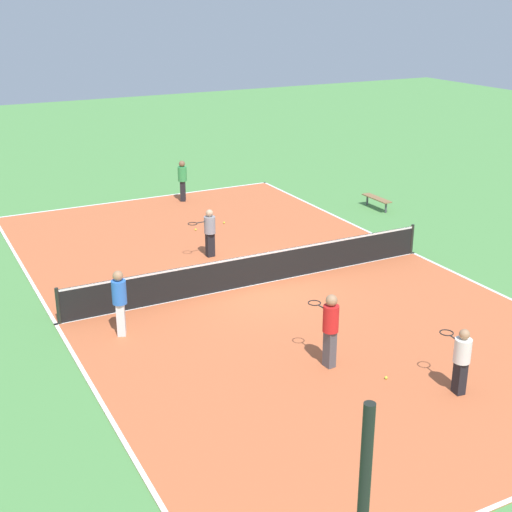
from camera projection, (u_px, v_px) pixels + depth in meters
The scene contains 12 objects.
ground_plane at pixel (256, 285), 20.75m from camera, with size 80.00×80.00×0.00m, color #518E47.
court_surface at pixel (256, 285), 20.75m from camera, with size 11.66×20.71×0.02m.
tennis_net at pixel (256, 268), 20.57m from camera, with size 11.46×0.10×0.98m.
bench at pixel (377, 199), 27.91m from camera, with size 0.36×1.51×0.45m.
player_far_green at pixel (182, 178), 28.70m from camera, with size 0.48×0.48×1.66m.
player_far_white at pixel (461, 357), 14.84m from camera, with size 0.45×0.97×1.49m.
player_baseline_gray at pixel (209, 230), 22.63m from camera, with size 0.95×0.38×1.57m.
player_coach_red at pixel (330, 325), 15.86m from camera, with size 0.43×0.96×1.77m.
player_near_blue at pixel (120, 299), 17.35m from camera, with size 0.47×0.47×1.70m.
tennis_ball_far_baseline at pixel (196, 230), 25.41m from camera, with size 0.07×0.07×0.07m, color #CCE033.
tennis_ball_midcourt at pixel (386, 378), 15.64m from camera, with size 0.07×0.07×0.07m, color #CCE033.
tennis_ball_right_alley at pixel (224, 223), 26.16m from camera, with size 0.07×0.07×0.07m, color #CCE033.
Camera 1 is at (8.82, 17.01, 8.01)m, focal length 50.00 mm.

